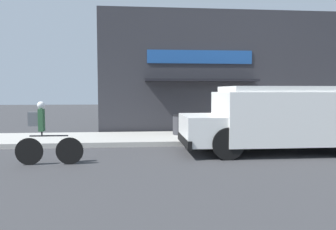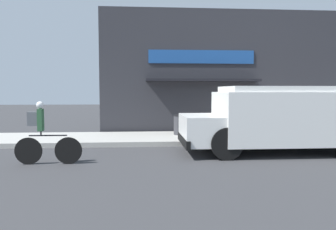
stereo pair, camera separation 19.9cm
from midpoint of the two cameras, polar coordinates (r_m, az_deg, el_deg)
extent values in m
plane|color=#38383A|center=(12.03, 17.28, -5.07)|extent=(70.00, 70.00, 0.00)
cube|color=#ADAAA3|center=(13.34, 15.02, -3.75)|extent=(28.00, 2.86, 0.17)
cube|color=#2D2D33|center=(14.81, 13.07, 7.24)|extent=(12.30, 0.18, 5.42)
cube|color=#1E4C93|center=(14.32, 6.28, 10.04)|extent=(4.56, 0.05, 0.57)
cube|color=black|center=(13.89, 6.53, 6.05)|extent=(4.79, 0.77, 0.10)
cube|color=white|center=(10.86, 21.70, -0.36)|extent=(4.76, 2.23, 1.55)
cube|color=white|center=(9.97, 6.28, -2.49)|extent=(1.12, 2.04, 0.85)
cube|color=white|center=(10.83, 21.82, 4.19)|extent=(4.38, 2.05, 0.17)
cube|color=black|center=(9.93, 3.31, -4.40)|extent=(0.13, 2.17, 0.24)
cube|color=red|center=(11.64, 12.97, 0.51)|extent=(0.03, 0.44, 0.44)
cylinder|color=black|center=(11.04, 8.21, -3.37)|extent=(0.90, 0.26, 0.90)
cylinder|color=black|center=(9.21, 10.76, -4.92)|extent=(0.90, 0.26, 0.90)
cylinder|color=black|center=(12.34, 24.96, -2.93)|extent=(0.90, 0.26, 0.90)
cylinder|color=black|center=(8.92, -16.34, -5.97)|extent=(0.70, 0.05, 0.70)
cylinder|color=black|center=(9.20, -22.57, -5.82)|extent=(0.70, 0.05, 0.70)
cylinder|color=black|center=(8.98, -19.57, -3.38)|extent=(0.97, 0.05, 0.04)
cylinder|color=black|center=(9.03, -20.67, -2.99)|extent=(0.04, 0.04, 0.12)
cube|color=#2D5B38|center=(8.99, -20.72, -0.81)|extent=(0.12, 0.20, 0.57)
sphere|color=white|center=(8.97, -20.79, 1.63)|extent=(0.19, 0.19, 0.19)
cube|color=#565B60|center=(9.05, -21.88, -0.62)|extent=(0.26, 0.14, 0.36)
cylinder|color=#38383D|center=(12.99, 2.77, -1.80)|extent=(0.60, 0.60, 0.74)
cylinder|color=black|center=(12.95, 2.78, -0.09)|extent=(0.62, 0.62, 0.04)
camera|label=1|loc=(0.10, -89.48, 0.04)|focal=35.00mm
camera|label=2|loc=(0.10, 90.52, -0.04)|focal=35.00mm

